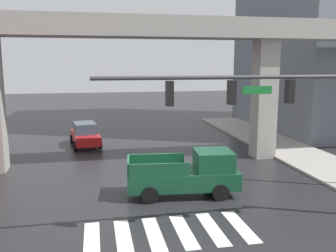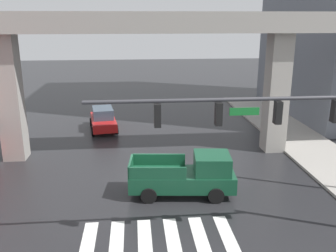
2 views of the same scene
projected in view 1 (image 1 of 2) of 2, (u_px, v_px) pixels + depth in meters
ground_plane at (147, 184)px, 18.58m from camera, size 120.00×120.00×0.00m
crosswalk_stripes at (169, 233)px, 13.28m from camera, size 6.05×2.80×0.01m
elevated_overpass at (136, 38)px, 21.23m from camera, size 55.17×2.39×8.74m
sidewalk_east at (315, 162)px, 22.59m from camera, size 4.00×36.00×0.15m
pickup_truck at (189, 174)px, 17.01m from camera, size 5.26×2.46×2.08m
sedan_red at (85, 134)px, 27.17m from camera, size 2.43×4.51×1.72m
traffic_signal_mast at (293, 103)px, 13.20m from camera, size 10.89×0.32×6.20m
street_lamp_mid_block at (254, 83)px, 28.06m from camera, size 0.44×0.70×7.24m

